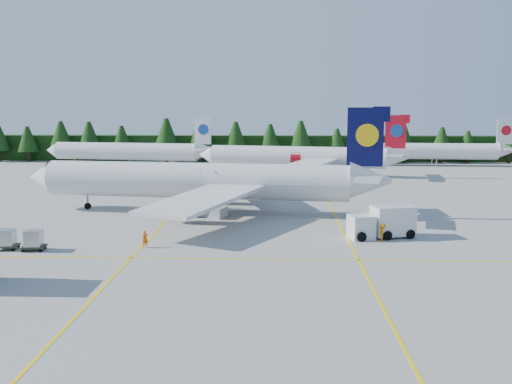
{
  "coord_description": "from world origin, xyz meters",
  "views": [
    {
      "loc": [
        -1.17,
        -54.46,
        13.51
      ],
      "look_at": [
        -3.52,
        9.99,
        3.5
      ],
      "focal_mm": 40.0,
      "sensor_mm": 36.0,
      "label": 1
    }
  ],
  "objects_px": {
    "airstairs": "(208,208)",
    "service_truck": "(382,222)",
    "airliner_navy": "(190,181)",
    "airliner_red": "(294,157)"
  },
  "relations": [
    {
      "from": "airliner_navy",
      "to": "airstairs",
      "type": "relative_size",
      "value": 6.27
    },
    {
      "from": "airliner_navy",
      "to": "airliner_red",
      "type": "height_order",
      "value": "airliner_navy"
    },
    {
      "from": "airliner_red",
      "to": "airstairs",
      "type": "bearing_deg",
      "value": -95.17
    },
    {
      "from": "airliner_navy",
      "to": "service_truck",
      "type": "distance_m",
      "value": 25.32
    },
    {
      "from": "airliner_red",
      "to": "airstairs",
      "type": "height_order",
      "value": "airliner_red"
    },
    {
      "from": "airstairs",
      "to": "service_truck",
      "type": "xyz_separation_m",
      "value": [
        19.08,
        -10.55,
        0.66
      ]
    },
    {
      "from": "airliner_navy",
      "to": "service_truck",
      "type": "height_order",
      "value": "airliner_navy"
    },
    {
      "from": "airliner_navy",
      "to": "airstairs",
      "type": "distance_m",
      "value": 4.64
    },
    {
      "from": "airliner_red",
      "to": "airstairs",
      "type": "distance_m",
      "value": 42.69
    },
    {
      "from": "airliner_navy",
      "to": "airstairs",
      "type": "height_order",
      "value": "airliner_navy"
    }
  ]
}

